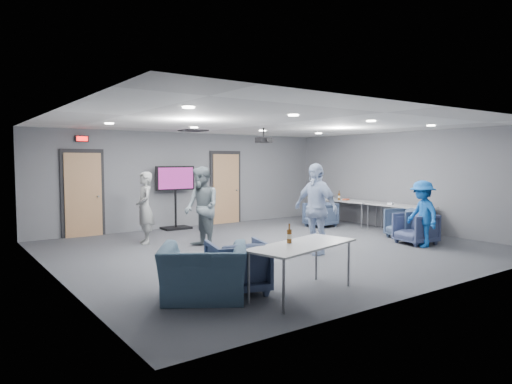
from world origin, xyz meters
TOP-DOWN VIEW (x-y plane):
  - floor at (0.00, 0.00)m, footprint 9.00×9.00m
  - ceiling at (0.00, 0.00)m, footprint 9.00×9.00m
  - wall_back at (0.00, 4.00)m, footprint 9.00×0.02m
  - wall_front at (0.00, -4.00)m, footprint 9.00×0.02m
  - wall_left at (-4.50, 0.00)m, footprint 0.02×8.00m
  - wall_right at (4.50, 0.00)m, footprint 0.02×8.00m
  - door_left at (-3.00, 3.95)m, footprint 1.06×0.17m
  - door_right at (1.20, 3.95)m, footprint 1.06×0.17m
  - exit_sign at (-3.00, 3.93)m, footprint 0.32×0.08m
  - hvac_diffuser at (-0.50, 2.80)m, footprint 0.60×0.60m
  - downlights at (0.00, 0.00)m, footprint 6.18×3.78m
  - person_a at (-2.12, 2.11)m, footprint 0.50×0.67m
  - person_b at (-1.35, 0.84)m, footprint 0.71×0.89m
  - person_c at (0.29, -0.99)m, footprint 0.56×1.13m
  - person_d at (2.70, -1.84)m, footprint 0.84×1.08m
  - chair_right_a at (3.02, 1.71)m, footprint 0.83×0.81m
  - chair_right_b at (3.35, -0.97)m, footprint 0.94×0.93m
  - chair_right_c at (2.90, -1.54)m, footprint 0.90×0.88m
  - chair_front_a at (-2.52, -2.37)m, footprint 1.01×1.02m
  - chair_front_b at (-3.10, -2.40)m, footprint 1.52×1.48m
  - table_right_a at (4.00, 1.62)m, footprint 0.79×1.89m
  - table_right_b at (4.00, -0.28)m, footprint 0.76×1.81m
  - table_front_left at (-1.84, -3.00)m, footprint 1.92×1.15m
  - bottle_front at (-1.94, -2.84)m, footprint 0.07×0.07m
  - bottle_right at (3.82, 1.76)m, footprint 0.07×0.07m
  - snack_box at (3.95, 1.61)m, footprint 0.22×0.16m
  - wrapper at (3.96, -0.01)m, footprint 0.22×0.18m
  - tv_stand at (-0.57, 3.75)m, footprint 1.15×0.55m
  - projector at (0.45, 1.00)m, footprint 0.34×0.32m

SIDE VIEW (x-z plane):
  - floor at x=0.00m, z-range 0.00..0.00m
  - chair_right_a at x=3.02m, z-range 0.00..0.70m
  - chair_right_c at x=2.90m, z-range 0.00..0.71m
  - chair_right_b at x=3.35m, z-range 0.00..0.73m
  - chair_front_b at x=-3.10m, z-range 0.00..0.75m
  - chair_front_a at x=-2.52m, z-range 0.00..0.76m
  - table_front_left at x=-1.84m, z-range 0.32..1.05m
  - table_right_b at x=4.00m, z-range 0.32..1.05m
  - table_right_a at x=4.00m, z-range 0.32..1.05m
  - person_d at x=2.70m, z-range 0.00..1.47m
  - snack_box at x=3.95m, z-range 0.73..0.77m
  - wrapper at x=3.96m, z-range 0.73..0.77m
  - person_a at x=-2.12m, z-range 0.00..1.65m
  - bottle_front at x=-1.94m, z-range 0.69..0.98m
  - bottle_right at x=3.82m, z-range 0.69..0.98m
  - person_b at x=-1.35m, z-range 0.00..1.79m
  - person_c at x=0.29m, z-range 0.00..1.86m
  - tv_stand at x=-0.57m, z-range 0.12..1.88m
  - door_left at x=-3.00m, z-range -0.05..2.19m
  - door_right at x=1.20m, z-range -0.05..2.19m
  - wall_back at x=0.00m, z-range 0.00..2.70m
  - wall_front at x=0.00m, z-range 0.00..2.70m
  - wall_left at x=-4.50m, z-range 0.00..2.70m
  - wall_right at x=4.50m, z-range 0.00..2.70m
  - projector at x=0.45m, z-range 2.23..2.58m
  - exit_sign at x=-3.00m, z-range 2.37..2.53m
  - downlights at x=0.00m, z-range 2.67..2.69m
  - hvac_diffuser at x=-0.50m, z-range 2.67..2.70m
  - ceiling at x=0.00m, z-range 2.70..2.70m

